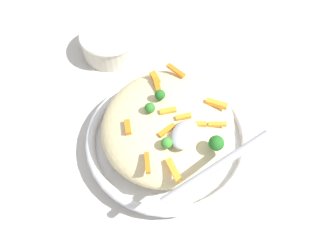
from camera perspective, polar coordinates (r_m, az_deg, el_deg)
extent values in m
plane|color=beige|center=(0.64, 0.00, -3.13)|extent=(2.40, 2.40, 0.00)
cylinder|color=silver|center=(0.63, 0.00, -2.67)|extent=(0.27, 0.27, 0.02)
torus|color=silver|center=(0.62, 0.00, -1.80)|extent=(0.30, 0.30, 0.02)
torus|color=black|center=(0.61, 0.00, -1.64)|extent=(0.29, 0.29, 0.00)
ellipsoid|color=beige|center=(0.58, 0.00, 0.25)|extent=(0.24, 0.23, 0.08)
cube|color=orange|center=(0.55, -0.23, 2.52)|extent=(0.02, 0.03, 0.01)
cube|color=orange|center=(0.55, 8.27, 0.31)|extent=(0.02, 0.03, 0.01)
cube|color=orange|center=(0.51, -3.47, -6.20)|extent=(0.03, 0.02, 0.01)
cube|color=orange|center=(0.50, 0.93, -7.37)|extent=(0.03, 0.04, 0.01)
cube|color=orange|center=(0.54, -6.76, -0.17)|extent=(0.03, 0.02, 0.01)
cube|color=orange|center=(0.58, -1.78, 6.64)|extent=(0.04, 0.03, 0.01)
cube|color=orange|center=(0.54, 5.19, 0.50)|extent=(0.02, 0.03, 0.01)
cube|color=orange|center=(0.54, 2.49, 1.40)|extent=(0.02, 0.02, 0.01)
cube|color=orange|center=(0.57, 8.15, 3.74)|extent=(0.01, 0.04, 0.01)
cube|color=orange|center=(0.53, -0.19, -0.70)|extent=(0.03, 0.02, 0.01)
cube|color=orange|center=(0.60, -2.19, 8.15)|extent=(0.03, 0.03, 0.01)
cube|color=orange|center=(0.61, 1.32, 9.29)|extent=(0.02, 0.04, 0.01)
cylinder|color=#205B1C|center=(0.56, -1.33, 4.68)|extent=(0.01, 0.01, 0.01)
sphere|color=#236B23|center=(0.56, -1.35, 5.26)|extent=(0.02, 0.02, 0.02)
cylinder|color=#377928|center=(0.52, -0.22, -3.34)|extent=(0.01, 0.01, 0.01)
sphere|color=#3D8E33|center=(0.51, -0.23, -2.85)|extent=(0.02, 0.02, 0.02)
cylinder|color=#205B1C|center=(0.52, 7.96, -3.56)|extent=(0.01, 0.01, 0.01)
sphere|color=#236B23|center=(0.51, 8.12, -2.86)|extent=(0.02, 0.02, 0.02)
cylinder|color=#296820|center=(0.55, -3.02, 2.57)|extent=(0.01, 0.01, 0.00)
sphere|color=#2D7A28|center=(0.54, -3.06, 3.07)|extent=(0.02, 0.02, 0.02)
ellipsoid|color=#B7B7BC|center=(0.52, 2.83, -1.41)|extent=(0.06, 0.04, 0.02)
cylinder|color=#B7B7BC|center=(0.47, 7.80, -7.01)|extent=(0.14, 0.11, 0.07)
cylinder|color=beige|center=(0.78, -9.70, 13.58)|extent=(0.12, 0.12, 0.05)
torus|color=beige|center=(0.76, -9.94, 14.78)|extent=(0.13, 0.13, 0.01)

